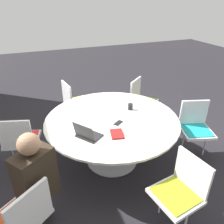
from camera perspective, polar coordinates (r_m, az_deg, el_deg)
The scene contains 13 objects.
ground_plane at distance 3.45m, azimuth 0.00°, elevation -12.25°, with size 16.00×16.00×0.00m, color black.
conference_table at distance 3.09m, azimuth 0.00°, elevation -3.53°, with size 1.85×1.85×0.73m.
chair_0 at distance 2.28m, azimuth -22.10°, elevation -23.56°, with size 0.60×0.60×0.87m.
chair_1 at distance 2.43m, azimuth 17.59°, elevation -18.48°, with size 0.50×0.48×0.87m.
chair_2 at distance 3.51m, azimuth 20.97°, elevation -3.19°, with size 0.53×0.54×0.87m.
chair_3 at distance 4.17m, azimuth 7.67°, elevation 3.68°, with size 0.60×0.61×0.87m.
chair_4 at distance 4.12m, azimuth -9.85°, elevation 3.16°, with size 0.50×0.49×0.87m.
chair_5 at distance 3.24m, azimuth -22.83°, elevation -6.30°, with size 0.53×0.54×0.87m.
person_0 at distance 2.28m, azimuth -19.40°, elevation -15.97°, with size 0.39×0.42×1.22m.
laptop at distance 2.62m, azimuth -6.60°, elevation -5.72°, with size 0.37×0.35×0.21m.
spiral_notebook at distance 2.69m, azimuth 1.29°, elevation -5.74°, with size 0.24×0.19×0.02m.
coffee_cup at distance 3.25m, azimuth 4.81°, elevation 1.40°, with size 0.07×0.07×0.09m.
cell_phone at distance 2.92m, azimuth 1.66°, elevation -2.86°, with size 0.14×0.16×0.01m.
Camera 1 is at (-2.44, 0.96, 2.25)m, focal length 35.00 mm.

